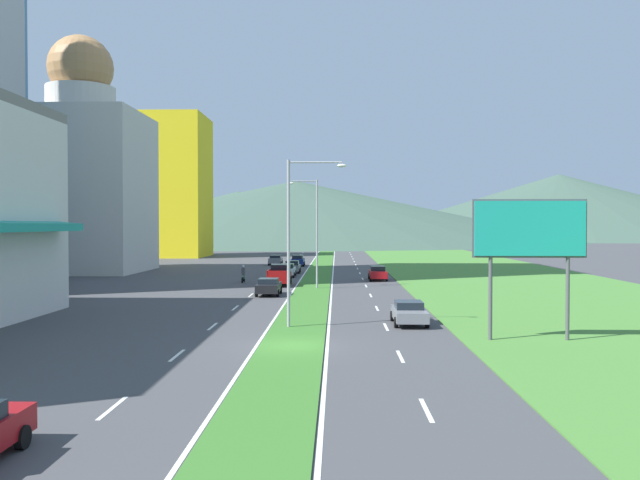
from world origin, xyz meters
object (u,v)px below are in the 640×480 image
at_px(pickup_truck_0, 280,275).
at_px(car_7, 287,270).
at_px(car_5, 269,286).
at_px(car_6, 276,260).
at_px(street_lamp_near, 295,231).
at_px(car_3, 298,261).
at_px(car_1, 292,267).
at_px(street_lamp_mid, 314,227).
at_px(car_2, 409,312).
at_px(motorcycle_rider, 243,275).
at_px(billboard_roadside, 530,234).
at_px(car_0, 378,273).

bearing_deg(pickup_truck_0, car_7, 0.26).
relative_size(car_5, car_6, 1.06).
height_order(street_lamp_near, car_5, street_lamp_near).
distance_m(car_3, car_6, 4.38).
bearing_deg(car_1, car_3, 0.52).
xyz_separation_m(street_lamp_mid, car_2, (6.47, -22.46, -5.09)).
height_order(car_3, pickup_truck_0, pickup_truck_0).
distance_m(car_3, motorcycle_rider, 28.30).
bearing_deg(car_6, car_1, -167.73).
distance_m(car_2, motorcycle_rider, 32.34).
height_order(billboard_roadside, car_0, billboard_roadside).
bearing_deg(car_7, pickup_truck_0, -179.74).
bearing_deg(car_7, car_5, 179.82).
bearing_deg(car_3, car_7, 179.84).
xyz_separation_m(car_2, pickup_truck_0, (-10.02, 26.04, 0.26)).
relative_size(car_0, car_5, 1.06).
height_order(pickup_truck_0, motorcycle_rider, pickup_truck_0).
relative_size(car_5, motorcycle_rider, 2.18).
distance_m(car_3, car_5, 40.69).
xyz_separation_m(car_3, pickup_truck_0, (-0.01, -31.08, 0.17)).
bearing_deg(street_lamp_mid, car_6, 100.69).
bearing_deg(car_6, car_2, -167.25).
relative_size(car_0, car_3, 1.01).
relative_size(street_lamp_mid, car_5, 2.35).
distance_m(car_0, car_6, 30.67).
distance_m(car_6, car_7, 23.00).
bearing_deg(car_6, street_lamp_mid, -169.31).
relative_size(street_lamp_mid, car_1, 2.55).
xyz_separation_m(car_6, motorcycle_rider, (-0.57, -30.64, -0.02)).
height_order(street_lamp_near, street_lamp_mid, street_lamp_mid).
xyz_separation_m(car_0, car_6, (-13.62, 27.48, -0.01)).
bearing_deg(car_1, car_7, 178.24).
bearing_deg(car_2, car_6, -167.25).
distance_m(car_1, pickup_truck_0, 17.02).
height_order(car_2, car_5, car_5).
bearing_deg(car_7, billboard_roadside, -159.94).
distance_m(street_lamp_mid, car_7, 15.82).
distance_m(billboard_roadside, motorcycle_rider, 40.26).
xyz_separation_m(street_lamp_near, car_6, (-6.75, 61.28, -4.87)).
xyz_separation_m(street_lamp_near, car_0, (6.87, 33.80, -4.85)).
xyz_separation_m(car_2, car_7, (-10.07, 37.02, 0.05)).
bearing_deg(car_0, car_5, -32.87).
height_order(car_2, car_7, car_7).
bearing_deg(street_lamp_near, motorcycle_rider, 103.43).
distance_m(street_lamp_near, street_lamp_mid, 23.99).
height_order(car_0, car_5, car_0).
distance_m(street_lamp_mid, car_3, 35.20).
height_order(car_2, pickup_truck_0, pickup_truck_0).
distance_m(street_lamp_near, motorcycle_rider, 31.88).
distance_m(car_0, car_3, 26.83).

